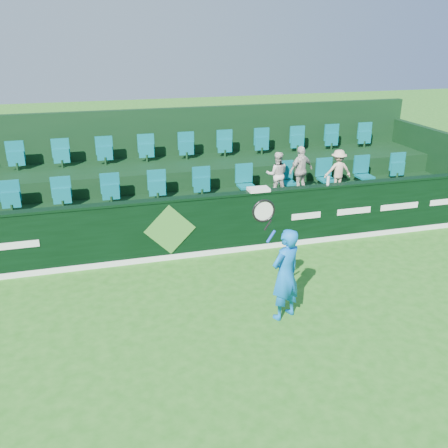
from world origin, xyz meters
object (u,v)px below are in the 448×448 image
object	(u,v)px
spectator_middle	(301,170)
drinks_bottle	(328,181)
tennis_player	(285,273)
spectator_left	(277,174)
towel	(259,189)
spectator_right	(338,171)

from	to	relation	value
spectator_middle	drinks_bottle	world-z (taller)	spectator_middle
tennis_player	spectator_left	size ratio (longest dim) A/B	2.07
tennis_player	drinks_bottle	distance (m)	3.64
spectator_left	tennis_player	bearing A→B (deg)	85.12
tennis_player	drinks_bottle	bearing A→B (deg)	52.96
spectator_middle	towel	xyz separation A→B (m)	(-1.48, -1.12, -0.02)
spectator_middle	drinks_bottle	distance (m)	1.13
spectator_middle	spectator_left	bearing A→B (deg)	-18.40
towel	drinks_bottle	size ratio (longest dim) A/B	2.23
spectator_right	spectator_left	bearing A→B (deg)	5.87
spectator_left	spectator_middle	bearing A→B (deg)	-165.86
spectator_middle	spectator_right	bearing A→B (deg)	161.60
spectator_right	spectator_middle	bearing A→B (deg)	5.87
tennis_player	spectator_middle	xyz separation A→B (m)	(1.99, 3.98, 0.57)
towel	spectator_left	bearing A→B (deg)	52.46
spectator_middle	towel	world-z (taller)	spectator_middle
spectator_left	drinks_bottle	world-z (taller)	spectator_left
spectator_left	towel	distance (m)	1.41
spectator_right	towel	distance (m)	2.73
spectator_right	drinks_bottle	world-z (taller)	spectator_right
spectator_left	spectator_right	bearing A→B (deg)	-165.86
spectator_middle	spectator_right	xyz separation A→B (m)	(1.01, 0.00, -0.08)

